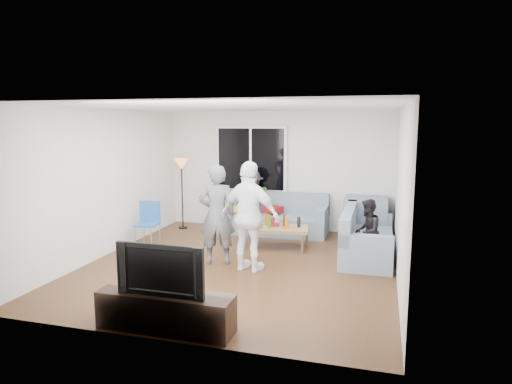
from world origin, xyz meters
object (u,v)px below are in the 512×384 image
(player_left, at_px, (217,215))
(player_right, at_px, (250,217))
(spectator_right, at_px, (367,231))
(side_chair, at_px, (147,225))
(sofa_back_section, at_px, (273,214))
(floor_lamp, at_px, (182,194))
(television, at_px, (164,268))
(spectator_back, at_px, (253,201))
(tv_console, at_px, (166,311))
(coffee_table, at_px, (279,237))
(sofa_right_section, at_px, (368,233))

(player_left, bearing_deg, player_right, 143.18)
(spectator_right, bearing_deg, player_right, -57.42)
(player_right, bearing_deg, side_chair, -5.31)
(spectator_right, bearing_deg, sofa_back_section, -122.44)
(floor_lamp, bearing_deg, television, -67.36)
(spectator_back, height_order, tv_console, spectator_back)
(side_chair, xyz_separation_m, player_left, (1.64, -0.59, 0.41))
(coffee_table, bearing_deg, sofa_right_section, -5.01)
(sofa_right_section, distance_m, tv_console, 4.14)
(player_left, distance_m, spectator_back, 2.32)
(side_chair, relative_size, television, 0.82)
(coffee_table, bearing_deg, tv_console, -97.50)
(player_right, bearing_deg, tv_console, 95.71)
(spectator_right, bearing_deg, player_left, -68.25)
(spectator_back, bearing_deg, television, -82.62)
(sofa_back_section, distance_m, spectator_right, 2.57)
(spectator_back, bearing_deg, side_chair, -129.60)
(coffee_table, height_order, floor_lamp, floor_lamp)
(player_left, xyz_separation_m, spectator_right, (2.43, 0.68, -0.29))
(coffee_table, xyz_separation_m, tv_console, (-0.49, -3.69, 0.02))
(player_left, bearing_deg, side_chair, -38.22)
(side_chair, height_order, floor_lamp, floor_lamp)
(coffee_table, xyz_separation_m, spectator_right, (1.64, -0.52, 0.35))
(side_chair, bearing_deg, sofa_back_section, 30.32)
(player_right, relative_size, tv_console, 1.10)
(television, bearing_deg, side_chair, 122.29)
(sofa_back_section, bearing_deg, floor_lamp, -177.04)
(floor_lamp, bearing_deg, sofa_right_section, -15.38)
(spectator_right, height_order, tv_console, spectator_right)
(player_left, relative_size, tv_console, 1.05)
(sofa_back_section, height_order, floor_lamp, floor_lamp)
(floor_lamp, bearing_deg, spectator_right, -20.14)
(coffee_table, bearing_deg, spectator_right, -17.50)
(spectator_back, bearing_deg, tv_console, -82.62)
(tv_console, bearing_deg, side_chair, 122.29)
(sofa_back_section, height_order, sofa_right_section, same)
(tv_console, height_order, television, television)
(side_chair, height_order, player_right, player_right)
(coffee_table, distance_m, player_right, 1.57)
(sofa_right_section, distance_m, coffee_table, 1.66)
(coffee_table, xyz_separation_m, floor_lamp, (-2.43, 0.98, 0.58))
(coffee_table, relative_size, spectator_right, 1.00)
(coffee_table, distance_m, tv_console, 3.72)
(sofa_back_section, bearing_deg, sofa_right_section, -31.37)
(side_chair, bearing_deg, coffee_table, 4.99)
(side_chair, bearing_deg, sofa_right_section, -2.55)
(spectator_back, relative_size, television, 1.28)
(television, bearing_deg, player_right, 81.65)
(spectator_back, bearing_deg, sofa_back_section, -0.50)
(sofa_right_section, height_order, side_chair, side_chair)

